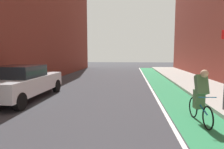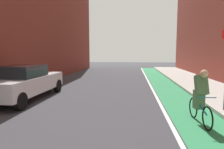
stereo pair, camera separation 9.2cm
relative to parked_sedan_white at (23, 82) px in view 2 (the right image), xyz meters
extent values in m
plane|color=#38383D|center=(3.34, 1.44, -0.79)|extent=(70.63, 70.63, 0.00)
cube|color=#2D8451|center=(6.92, 3.44, -0.79)|extent=(1.60, 32.10, 0.00)
cube|color=white|center=(6.02, 3.44, -0.79)|extent=(0.12, 32.10, 0.00)
cube|color=#A8A59E|center=(9.21, 3.44, -0.72)|extent=(2.97, 32.10, 0.14)
cube|color=silver|center=(0.00, 0.05, -0.11)|extent=(1.91, 4.57, 0.70)
cube|color=black|center=(0.00, -0.18, 0.47)|extent=(1.67, 1.92, 0.55)
cylinder|color=black|center=(-0.85, 1.78, -0.46)|extent=(0.22, 0.66, 0.66)
cylinder|color=black|center=(0.87, 1.77, -0.46)|extent=(0.22, 0.66, 0.66)
cylinder|color=black|center=(0.85, -1.68, -0.46)|extent=(0.22, 0.66, 0.66)
torus|color=black|center=(6.91, -2.89, -0.46)|extent=(0.08, 0.66, 0.66)
torus|color=black|center=(6.84, -1.84, -0.46)|extent=(0.08, 0.66, 0.66)
cylinder|color=#1966A5|center=(6.87, -2.37, -0.24)|extent=(0.10, 0.96, 0.33)
cylinder|color=#1966A5|center=(6.86, -2.18, -0.16)|extent=(0.04, 0.12, 0.55)
cylinder|color=#1966A5|center=(6.90, -2.81, 0.09)|extent=(0.48, 0.05, 0.02)
cube|color=#4C7247|center=(6.87, -2.26, -0.09)|extent=(0.29, 0.26, 0.56)
cube|color=#4C7247|center=(6.87, -2.39, 0.37)|extent=(0.34, 0.42, 0.60)
sphere|color=tan|center=(6.88, -2.55, 0.71)|extent=(0.22, 0.22, 0.22)
cube|color=#4C7247|center=(6.87, -2.27, 0.39)|extent=(0.28, 0.29, 0.39)
camera|label=1|loc=(4.82, -8.24, 1.28)|focal=31.44mm
camera|label=2|loc=(4.91, -8.23, 1.28)|focal=31.44mm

